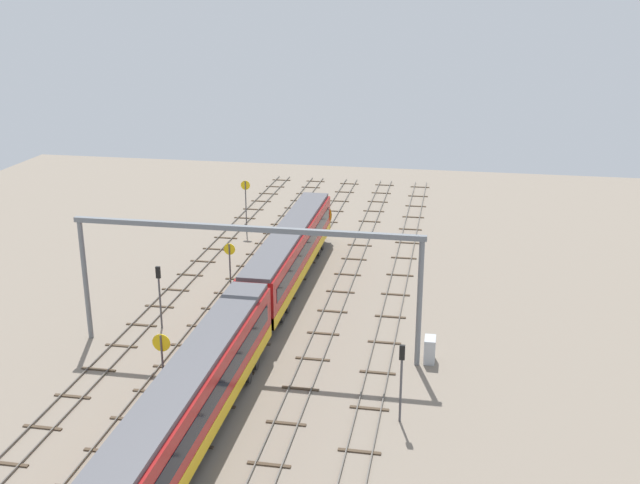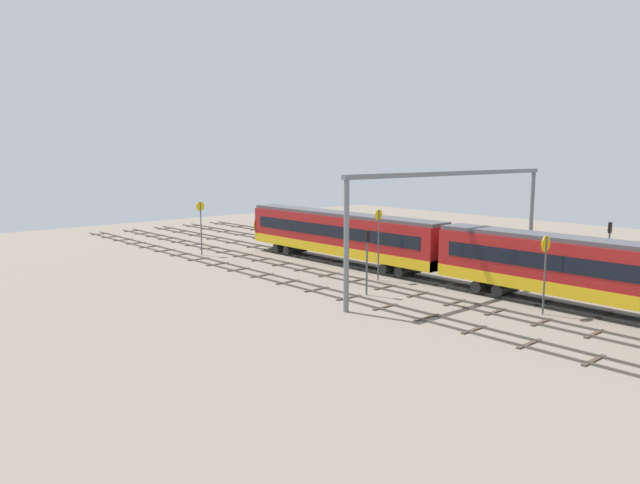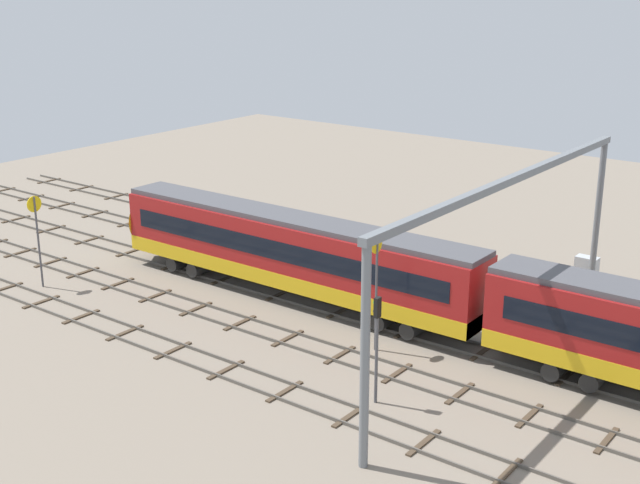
% 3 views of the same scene
% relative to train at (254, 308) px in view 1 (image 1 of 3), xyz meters
% --- Properties ---
extents(ground_plane, '(98.89, 98.89, 0.00)m').
position_rel_train_xyz_m(ground_plane, '(8.32, 0.00, -2.66)').
color(ground_plane, gray).
extents(track_near_foreground, '(82.89, 2.40, 0.16)m').
position_rel_train_xyz_m(track_near_foreground, '(8.32, -9.21, -2.59)').
color(track_near_foreground, '#59544C').
rests_on(track_near_foreground, ground).
extents(track_second_near, '(82.89, 2.40, 0.16)m').
position_rel_train_xyz_m(track_second_near, '(8.32, -4.60, -2.59)').
color(track_second_near, '#59544C').
rests_on(track_second_near, ground).
extents(track_with_train, '(82.89, 2.40, 0.16)m').
position_rel_train_xyz_m(track_with_train, '(8.32, 0.00, -2.59)').
color(track_with_train, '#59544C').
rests_on(track_with_train, ground).
extents(track_second_far, '(82.89, 2.40, 0.16)m').
position_rel_train_xyz_m(track_second_far, '(8.32, 4.60, -2.59)').
color(track_second_far, '#59544C').
rests_on(track_second_far, ground).
extents(track_far_background, '(82.89, 2.40, 0.16)m').
position_rel_train_xyz_m(track_far_background, '(8.32, 9.21, -2.59)').
color(track_far_background, '#59544C').
rests_on(track_far_background, ground).
extents(train, '(50.40, 3.24, 4.80)m').
position_rel_train_xyz_m(train, '(0.00, 0.00, 0.00)').
color(train, maroon).
rests_on(train, ground).
extents(overhead_gantry, '(0.40, 24.30, 9.19)m').
position_rel_train_xyz_m(overhead_gantry, '(-1.47, 0.16, 4.51)').
color(overhead_gantry, slate).
rests_on(overhead_gantry, ground).
extents(speed_sign_near_foreground, '(0.14, 1.09, 5.26)m').
position_rel_train_xyz_m(speed_sign_near_foreground, '(-10.57, 2.69, 0.89)').
color(speed_sign_near_foreground, '#4C4C51').
rests_on(speed_sign_near_foreground, ground).
extents(speed_sign_mid_trackside, '(0.14, 0.89, 5.95)m').
position_rel_train_xyz_m(speed_sign_mid_trackside, '(4.03, 2.96, 1.12)').
color(speed_sign_mid_trackside, '#4C4C51').
rests_on(speed_sign_mid_trackside, ground).
extents(speed_sign_far_trackside, '(0.14, 0.97, 5.60)m').
position_rel_train_xyz_m(speed_sign_far_trackside, '(24.87, 7.56, 0.99)').
color(speed_sign_far_trackside, '#4C4C51').
rests_on(speed_sign_far_trackside, ground).
extents(signal_light_trackside_approach, '(0.31, 0.32, 4.92)m').
position_rel_train_xyz_m(signal_light_trackside_approach, '(0.97, 7.51, 0.54)').
color(signal_light_trackside_approach, '#4C4C51').
rests_on(signal_light_trackside_approach, ground).
extents(signal_light_trackside_departure, '(0.31, 0.32, 4.94)m').
position_rel_train_xyz_m(signal_light_trackside_departure, '(-8.82, -11.13, 0.55)').
color(signal_light_trackside_departure, '#4C4C51').
rests_on(signal_light_trackside_departure, ground).
extents(relay_cabinet, '(1.33, 0.75, 1.75)m').
position_rel_train_xyz_m(relay_cabinet, '(-0.86, -12.50, -1.78)').
color(relay_cabinet, '#B2B7BC').
rests_on(relay_cabinet, ground).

